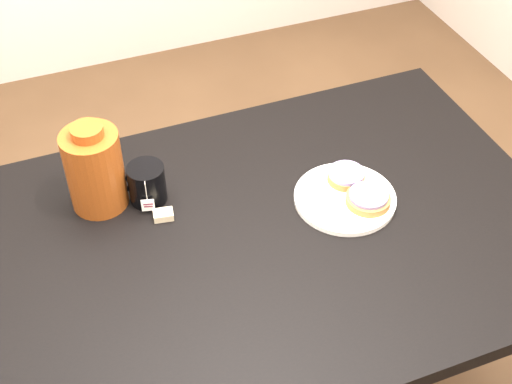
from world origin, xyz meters
TOP-DOWN VIEW (x-y plane):
  - table at (0.00, 0.00)m, footprint 1.40×0.90m
  - plate at (0.24, 0.03)m, footprint 0.24×0.24m
  - bagel_back at (0.27, 0.08)m, footprint 0.12×0.12m
  - bagel_front at (0.28, -0.01)m, footprint 0.14×0.14m
  - mug at (-0.18, 0.20)m, footprint 0.14×0.11m
  - teabag_pouch at (-0.17, 0.13)m, footprint 0.05×0.04m
  - bagel_package at (-0.29, 0.23)m, footprint 0.14×0.14m

SIDE VIEW (x-z plane):
  - table at x=0.00m, z-range 0.29..1.04m
  - plate at x=0.24m, z-range 0.75..0.77m
  - teabag_pouch at x=-0.17m, z-range 0.75..0.77m
  - bagel_front at x=0.28m, z-range 0.76..0.79m
  - bagel_back at x=0.27m, z-range 0.76..0.79m
  - mug at x=-0.18m, z-range 0.75..0.85m
  - bagel_package at x=-0.29m, z-range 0.74..0.96m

